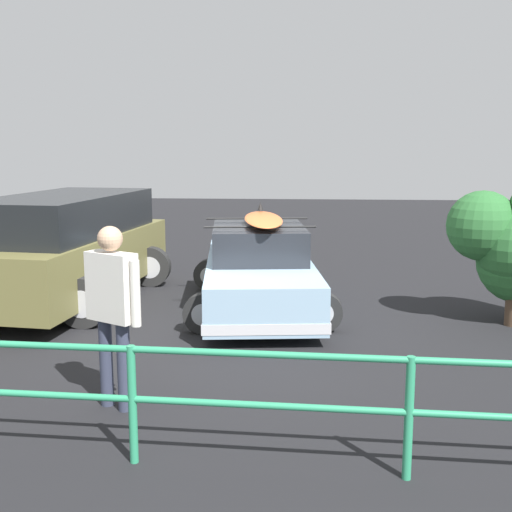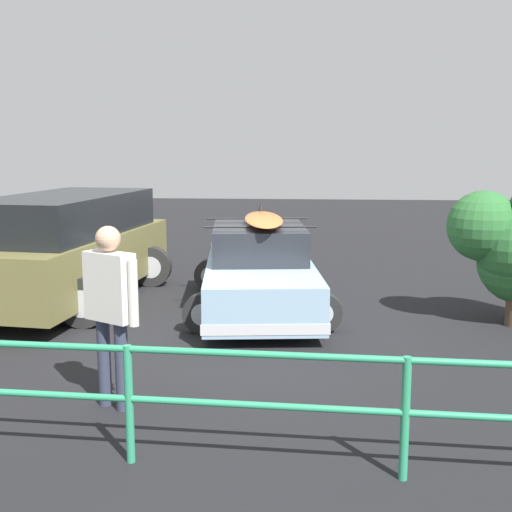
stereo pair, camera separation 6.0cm
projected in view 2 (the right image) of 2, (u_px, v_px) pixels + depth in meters
The scene contains 5 objects.
ground_plane at pixel (225, 321), 9.49m from camera, with size 44.00×44.00×0.02m, color black.
sedan_car at pixel (259, 270), 10.15m from camera, with size 2.50×4.47×1.60m.
suv_car at pixel (67, 247), 10.55m from camera, with size 2.90×4.95×1.77m.
person_bystander at pixel (110, 300), 6.17m from camera, with size 0.63×0.43×1.81m.
railing_fence at pixel (128, 383), 5.14m from camera, with size 8.79×0.48×0.99m.
Camera 2 is at (-1.20, 9.12, 2.56)m, focal length 45.00 mm.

